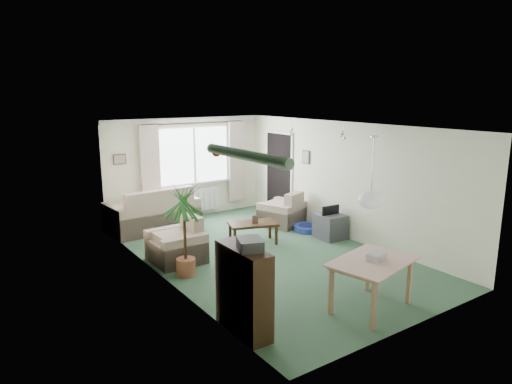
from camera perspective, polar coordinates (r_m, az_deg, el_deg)
ground at (r=8.61m, az=1.14°, el=-7.85°), size 6.50×6.50×0.00m
window at (r=11.06m, az=-7.76°, el=4.58°), size 1.80×0.03×1.30m
curtain_rod at (r=10.91m, az=-7.69°, el=8.54°), size 2.60×0.03×0.03m
curtain_left at (r=10.54m, az=-13.07°, el=2.73°), size 0.45×0.08×2.00m
curtain_right at (r=11.56m, az=-2.40°, el=3.86°), size 0.45×0.08×2.00m
radiator at (r=11.22m, az=-7.51°, el=-1.02°), size 1.20×0.10×0.55m
doorway at (r=11.20m, az=2.90°, el=2.19°), size 0.03×0.95×2.00m
pendant_lamp at (r=6.67m, az=14.17°, el=-0.96°), size 0.36×0.36×0.36m
tinsel_garland at (r=5.14m, az=-1.32°, el=4.62°), size 1.60×1.60×0.12m
bauble_cluster_a at (r=9.61m, az=4.42°, el=7.82°), size 0.20×0.20×0.20m
bauble_cluster_b at (r=8.92m, az=10.81°, el=7.29°), size 0.20×0.20×0.20m
wall_picture_back at (r=10.38m, az=-16.69°, el=3.95°), size 0.28×0.03×0.22m
wall_picture_right at (r=10.35m, az=6.27°, el=4.37°), size 0.03×0.24×0.30m
sofa at (r=10.30m, az=-12.86°, el=-1.99°), size 1.99×1.16×0.96m
armchair_corner at (r=10.41m, az=3.28°, el=-2.02°), size 1.11×1.08×0.79m
armchair_left at (r=8.30m, az=-9.97°, el=-5.90°), size 0.87×0.91×0.80m
coffee_table at (r=9.20m, az=-0.38°, el=-5.12°), size 1.06×0.80×0.43m
photo_frame at (r=9.08m, az=-0.13°, el=-3.43°), size 0.12×0.06×0.16m
bookshelf at (r=5.82m, az=-1.57°, el=-12.15°), size 0.32×0.92×1.12m
hifi_box at (r=5.51m, az=-0.77°, el=-6.54°), size 0.39×0.43×0.14m
houseplant at (r=7.52m, az=-8.91°, el=-4.69°), size 0.70×0.70×1.58m
dining_table at (r=6.66m, az=14.20°, el=-11.25°), size 1.25×0.97×0.70m
gift_box at (r=6.53m, az=14.81°, el=-7.93°), size 0.28×0.22×0.12m
tv_cube at (r=9.61m, az=9.25°, el=-4.26°), size 0.53×0.58×0.51m
pet_bed at (r=10.09m, az=6.45°, el=-4.51°), size 0.75×0.75×0.12m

